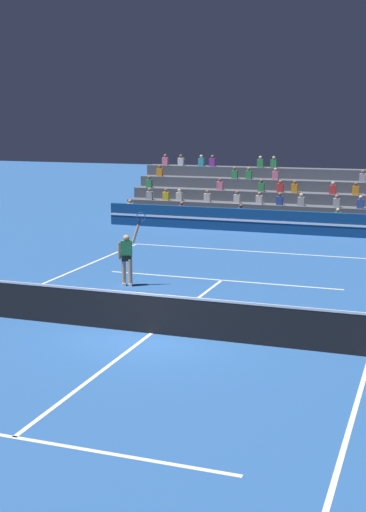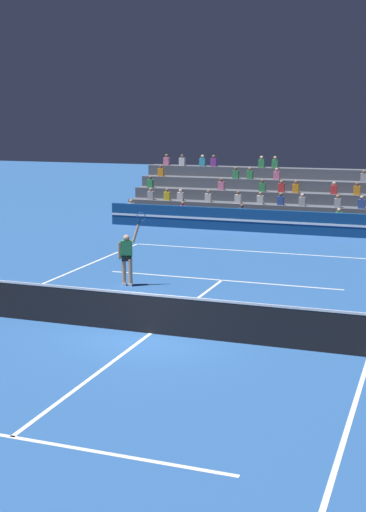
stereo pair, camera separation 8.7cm
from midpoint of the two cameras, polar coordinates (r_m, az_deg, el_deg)
name	(u,v)px [view 1 (the left image)]	position (r m, az deg, el deg)	size (l,w,h in m)	color
ground_plane	(151,333)	(18.53, -2.68, -6.21)	(120.00, 120.00, 0.00)	#285699
court_lines	(151,333)	(18.53, -2.68, -6.20)	(11.10, 23.90, 0.01)	white
tennis_net	(151,313)	(18.38, -2.69, -4.59)	(12.00, 0.10, 1.10)	black
sponsor_banner_wall	(284,222)	(34.26, 8.00, 2.71)	(18.00, 0.26, 1.10)	navy
bleacher_stand	(299,203)	(37.90, 9.18, 4.20)	(17.81, 4.75, 3.38)	#4C515B
tennis_player	(127,256)	(23.44, -4.60, -0.04)	(0.92, 0.38, 2.49)	tan
tennis_ball	(134,297)	(22.05, -4.09, -3.30)	(0.07, 0.07, 0.07)	#C6DB33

